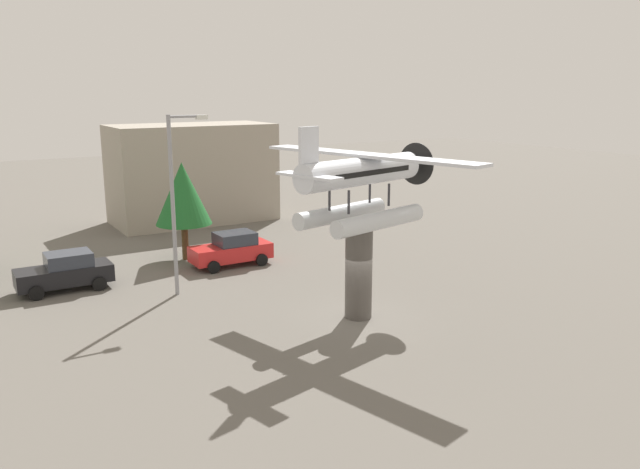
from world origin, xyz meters
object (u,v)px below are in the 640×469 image
floatplane_monument (362,183)px  storefront_building (193,173)px  car_near_black (65,272)px  car_mid_red (232,249)px  tree_east (183,194)px  display_pedestal (359,272)px  streetlight_primary (176,193)px

floatplane_monument → storefront_building: bearing=73.1°
car_near_black → car_mid_red: bearing=179.1°
car_mid_red → tree_east: size_ratio=0.79×
display_pedestal → car_mid_red: 10.02m
display_pedestal → storefront_building: (1.21, 22.00, 1.45)m
storefront_building → car_mid_red: bearing=-101.4°
streetlight_primary → display_pedestal: bearing=-52.4°
car_mid_red → storefront_building: bearing=-101.4°
floatplane_monument → streetlight_primary: (-5.28, 6.67, -0.84)m
floatplane_monument → car_mid_red: bearing=83.8°
streetlight_primary → tree_east: (2.24, 5.65, -1.04)m
display_pedestal → floatplane_monument: bearing=14.1°
car_near_black → floatplane_monument: bearing=134.0°
display_pedestal → storefront_building: 22.08m
floatplane_monument → tree_east: floatplane_monument is taller
display_pedestal → tree_east: size_ratio=0.72×
display_pedestal → streetlight_primary: size_ratio=0.48×
floatplane_monument → car_mid_red: 10.98m
floatplane_monument → car_mid_red: (-1.36, 9.86, -4.63)m
storefront_building → tree_east: bearing=-113.1°
display_pedestal → storefront_building: size_ratio=0.35×
floatplane_monument → streetlight_primary: size_ratio=1.29×
car_near_black → storefront_building: 16.28m
display_pedestal → car_mid_red: (-1.24, 9.89, -1.04)m
display_pedestal → floatplane_monument: (0.13, 0.03, 3.59)m
streetlight_primary → tree_east: streetlight_primary is taller
display_pedestal → car_near_black: size_ratio=0.91×
display_pedestal → car_near_black: (-9.52, 10.01, -1.04)m
display_pedestal → car_mid_red: display_pedestal is taller
streetlight_primary → car_near_black: bearing=142.8°
car_mid_red → streetlight_primary: size_ratio=0.52×
floatplane_monument → car_near_black: (-9.65, 9.98, -4.63)m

